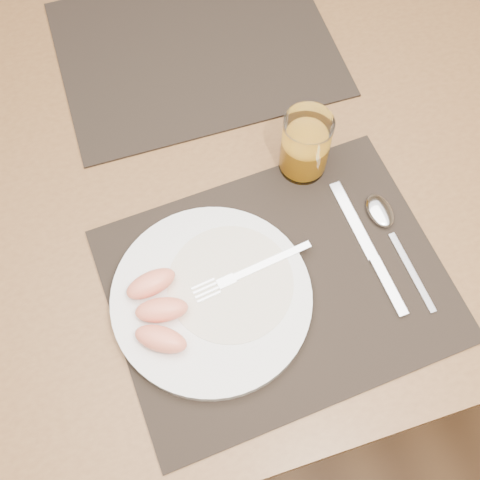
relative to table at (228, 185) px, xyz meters
name	(u,v)px	position (x,y,z in m)	size (l,w,h in m)	color
ground	(232,312)	(0.00, 0.00, -0.67)	(5.00, 5.00, 0.00)	brown
table	(228,185)	(0.00, 0.00, 0.00)	(1.40, 0.90, 0.75)	brown
placemat_near	(278,284)	(0.01, -0.22, 0.09)	(0.45, 0.35, 0.00)	black
placemat_far	(196,48)	(0.01, 0.22, 0.09)	(0.45, 0.35, 0.00)	black
plate	(212,298)	(-0.09, -0.21, 0.10)	(0.27, 0.27, 0.02)	white
plate_dressing	(230,283)	(-0.06, -0.20, 0.10)	(0.17, 0.17, 0.00)	white
fork	(242,274)	(-0.04, -0.20, 0.11)	(0.18, 0.04, 0.00)	silver
knife	(373,258)	(0.14, -0.23, 0.09)	(0.03, 0.22, 0.01)	silver
spoon	(384,220)	(0.18, -0.18, 0.09)	(0.04, 0.19, 0.01)	silver
juice_glass	(305,147)	(0.10, -0.05, 0.13)	(0.07, 0.07, 0.11)	white
grapefruit_wedges	(158,310)	(-0.16, -0.22, 0.12)	(0.09, 0.13, 0.03)	#FF8C68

